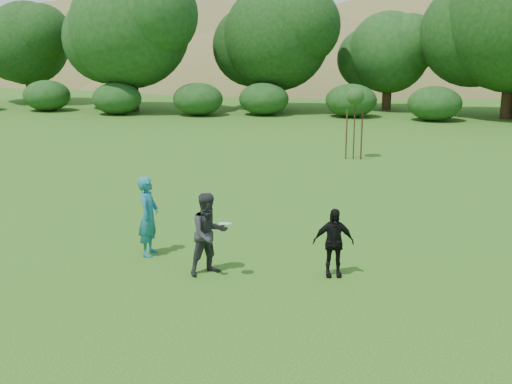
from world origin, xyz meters
The scene contains 8 objects.
ground centered at (0.00, 0.00, 0.00)m, with size 120.00×120.00×0.00m, color #19470C.
player_teal centered at (-2.08, 1.05, 0.91)m, with size 0.67×0.44×1.82m, color #1B697B.
player_grey centered at (-0.42, 0.17, 0.87)m, with size 0.85×0.66×1.74m, color #28282B.
player_black centered at (2.13, 0.56, 0.73)m, with size 0.85×0.35×1.45m, color black.
frisbee centered at (0.00, -0.05, 1.19)m, with size 0.27×0.27×0.08m.
sapling centered at (1.83, 13.51, 2.42)m, with size 0.70×0.70×2.85m.
hillside centered at (-0.56, 68.45, -11.97)m, with size 150.00×72.00×52.00m.
tree_row centered at (3.23, 28.68, 4.87)m, with size 53.92×10.38×9.62m.
Camera 1 is at (3.09, -12.06, 4.92)m, focal length 45.00 mm.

